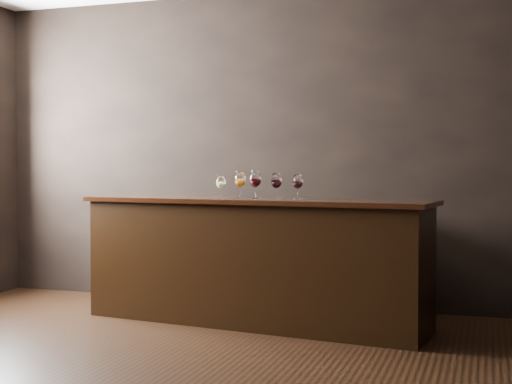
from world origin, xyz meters
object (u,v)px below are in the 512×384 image
(back_bar_shelf, at_px, (246,258))
(glass_red_b, at_px, (276,181))
(bar_counter, at_px, (253,264))
(glass_amber, at_px, (240,180))
(glass_red_a, at_px, (255,180))
(glass_white, at_px, (221,183))
(glass_red_c, at_px, (298,182))

(back_bar_shelf, bearing_deg, glass_red_b, -53.16)
(bar_counter, xyz_separation_m, glass_amber, (-0.12, 0.03, 0.65))
(bar_counter, bearing_deg, glass_red_a, -30.38)
(bar_counter, distance_m, glass_red_a, 0.66)
(glass_white, height_order, glass_red_a, glass_red_a)
(glass_red_b, height_order, glass_red_c, glass_red_b)
(glass_white, xyz_separation_m, glass_red_a, (0.31, -0.05, 0.03))
(bar_counter, xyz_separation_m, glass_white, (-0.28, 0.03, 0.63))
(glass_white, relative_size, glass_red_c, 0.93)
(bar_counter, height_order, glass_red_a, glass_red_a)
(back_bar_shelf, bearing_deg, glass_red_c, -43.18)
(glass_red_a, xyz_separation_m, glass_red_b, (0.16, 0.03, -0.01))
(glass_white, relative_size, glass_red_b, 0.88)
(glass_amber, xyz_separation_m, glass_red_a, (0.14, -0.04, 0.01))
(back_bar_shelf, distance_m, glass_white, 0.90)
(bar_counter, xyz_separation_m, glass_red_b, (0.19, 0.01, 0.65))
(back_bar_shelf, height_order, glass_amber, glass_amber)
(back_bar_shelf, distance_m, glass_red_a, 0.99)
(bar_counter, relative_size, glass_red_a, 12.59)
(glass_white, height_order, glass_red_c, glass_red_c)
(back_bar_shelf, bearing_deg, glass_white, -91.46)
(bar_counter, relative_size, glass_amber, 13.06)
(back_bar_shelf, height_order, glass_white, glass_white)
(glass_red_c, bearing_deg, back_bar_shelf, 136.82)
(bar_counter, xyz_separation_m, glass_red_c, (0.35, 0.04, 0.64))
(back_bar_shelf, xyz_separation_m, glass_red_b, (0.45, -0.61, 0.69))
(glass_amber, relative_size, glass_red_b, 1.04)
(glass_red_b, xyz_separation_m, glass_red_c, (0.16, 0.03, -0.01))
(glass_amber, height_order, glass_red_c, glass_amber)
(glass_white, xyz_separation_m, glass_red_c, (0.63, 0.01, 0.01))
(back_bar_shelf, distance_m, glass_amber, 0.93)
(glass_red_c, bearing_deg, glass_red_a, -170.57)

